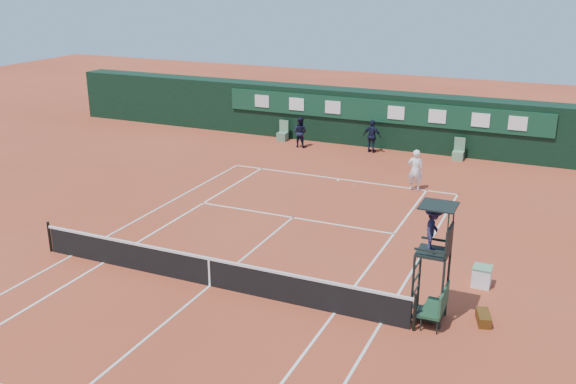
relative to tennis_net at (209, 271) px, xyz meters
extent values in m
plane|color=#B04529|center=(0.00, 0.00, -0.51)|extent=(90.00, 90.00, 0.00)
cube|color=white|center=(0.00, 11.88, -0.50)|extent=(11.05, 0.08, 0.01)
cube|color=silver|center=(5.49, 0.00, -0.50)|extent=(0.08, 23.85, 0.01)
cube|color=silver|center=(-5.49, 0.00, -0.50)|extent=(0.08, 23.85, 0.01)
cube|color=white|center=(4.12, 0.00, -0.50)|extent=(0.08, 23.85, 0.01)
cube|color=white|center=(-4.12, 0.00, -0.50)|extent=(0.08, 23.85, 0.01)
cube|color=silver|center=(0.00, 6.40, -0.50)|extent=(8.31, 0.08, 0.01)
cube|color=silver|center=(0.00, 0.00, -0.50)|extent=(0.08, 12.88, 0.01)
cube|color=white|center=(0.00, 11.73, -0.50)|extent=(0.08, 0.30, 0.01)
cube|color=black|center=(0.00, 0.00, -0.06)|extent=(12.60, 0.04, 0.90)
cube|color=white|center=(0.00, 0.00, 0.42)|extent=(12.80, 0.06, 0.08)
cube|color=white|center=(0.00, 0.00, -0.05)|extent=(0.06, 0.05, 0.92)
cylinder|color=black|center=(6.40, 0.00, 0.04)|extent=(0.10, 0.10, 1.10)
cylinder|color=black|center=(-6.40, 0.00, 0.04)|extent=(0.10, 0.10, 1.10)
cube|color=black|center=(0.00, 18.75, 0.99)|extent=(40.00, 1.50, 3.00)
cube|color=#103C25|center=(0.00, 17.94, 1.59)|extent=(18.00, 0.10, 1.20)
cube|color=silver|center=(-7.00, 17.87, 1.59)|extent=(0.90, 0.04, 0.70)
cube|color=white|center=(-4.80, 17.87, 1.59)|extent=(0.90, 0.04, 0.70)
cube|color=white|center=(-2.60, 17.87, 1.59)|extent=(0.90, 0.04, 0.70)
cube|color=white|center=(1.00, 17.87, 1.59)|extent=(0.90, 0.04, 0.70)
cube|color=white|center=(3.20, 17.87, 1.59)|extent=(0.90, 0.04, 0.70)
cube|color=white|center=(5.40, 17.87, 1.59)|extent=(0.90, 0.04, 0.70)
cube|color=white|center=(7.20, 17.87, 1.59)|extent=(0.90, 0.04, 0.70)
cube|color=#537F60|center=(-5.50, 17.45, -0.28)|extent=(0.55, 0.50, 0.46)
cube|color=#5D8F69|center=(-5.50, 17.67, 0.29)|extent=(0.55, 0.06, 0.70)
cube|color=#629669|center=(4.50, 17.45, -0.28)|extent=(0.55, 0.50, 0.46)
cube|color=#527E60|center=(4.50, 17.67, 0.29)|extent=(0.55, 0.06, 0.70)
cylinder|color=black|center=(6.21, 0.38, 0.49)|extent=(0.07, 0.07, 2.00)
cylinder|color=black|center=(6.21, 1.18, 0.49)|extent=(0.07, 0.07, 2.00)
cylinder|color=black|center=(7.01, 0.38, 0.49)|extent=(0.07, 0.07, 2.00)
cylinder|color=black|center=(7.01, 1.18, 0.49)|extent=(0.07, 0.07, 2.00)
cube|color=black|center=(6.61, 0.78, 1.53)|extent=(0.85, 0.85, 0.08)
cube|color=black|center=(7.01, 0.78, 1.94)|extent=(0.06, 0.85, 0.80)
cube|color=black|center=(6.61, 0.36, 1.74)|extent=(0.85, 0.05, 0.06)
cube|color=black|center=(6.61, 1.20, 1.74)|extent=(0.85, 0.05, 0.06)
cylinder|color=black|center=(7.01, 0.38, 2.39)|extent=(0.04, 0.04, 1.00)
cylinder|color=black|center=(7.01, 1.18, 2.39)|extent=(0.04, 0.04, 1.00)
cube|color=black|center=(6.66, 0.78, 2.89)|extent=(0.95, 0.95, 0.04)
cube|color=black|center=(6.61, 0.78, -0.36)|extent=(0.80, 0.80, 0.05)
cube|color=black|center=(6.21, 0.78, -0.11)|extent=(0.04, 0.80, 0.04)
cube|color=black|center=(6.21, 0.78, 0.29)|extent=(0.04, 0.80, 0.04)
cube|color=black|center=(6.21, 0.78, 0.69)|extent=(0.04, 0.80, 0.04)
cube|color=black|center=(6.21, 0.78, 1.09)|extent=(0.04, 0.80, 0.04)
imported|color=#1C1933|center=(6.56, 0.78, 2.21)|extent=(0.47, 0.82, 1.28)
cube|color=#183C23|center=(6.79, 0.60, -0.06)|extent=(0.55, 1.20, 0.08)
cube|color=#1B452B|center=(7.04, 0.60, 0.29)|extent=(0.06, 1.20, 0.60)
cylinder|color=black|center=(6.57, 0.05, -0.30)|extent=(0.04, 0.04, 0.41)
cylinder|color=black|center=(7.01, 0.05, -0.30)|extent=(0.04, 0.04, 0.41)
cylinder|color=black|center=(6.57, 1.15, -0.30)|extent=(0.04, 0.04, 0.41)
cylinder|color=black|center=(7.01, 1.15, -0.30)|extent=(0.04, 0.04, 0.41)
cube|color=black|center=(8.07, 1.20, -0.36)|extent=(0.54, 0.84, 0.29)
cube|color=white|center=(7.68, 3.46, -0.21)|extent=(0.55, 0.55, 0.60)
cube|color=#5F9167|center=(7.68, 3.46, 0.11)|extent=(0.57, 0.57, 0.05)
sphere|color=yellow|center=(1.01, 11.06, -0.48)|extent=(0.06, 0.06, 0.06)
imported|color=white|center=(3.58, 11.76, 0.42)|extent=(0.73, 0.53, 1.86)
imported|color=black|center=(-4.00, 16.54, 0.33)|extent=(0.86, 0.69, 1.68)
imported|color=black|center=(-0.02, 17.06, 0.38)|extent=(1.10, 0.60, 1.78)
camera|label=1|loc=(9.51, -15.33, 8.72)|focal=40.00mm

